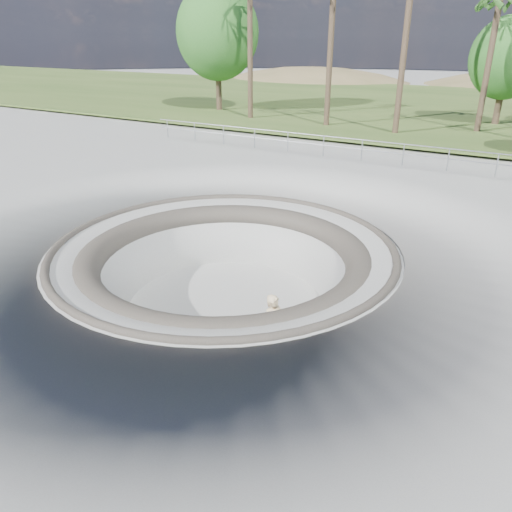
{
  "coord_description": "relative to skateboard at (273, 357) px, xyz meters",
  "views": [
    {
      "loc": [
        7.71,
        -11.31,
        5.79
      ],
      "look_at": [
        1.04,
        0.09,
        -0.1
      ],
      "focal_mm": 35.0,
      "sensor_mm": 36.0,
      "label": 1
    }
  ],
  "objects": [
    {
      "name": "skateboard",
      "position": [
        0.0,
        0.0,
        0.0
      ],
      "size": [
        0.82,
        0.51,
        0.08
      ],
      "color": "olive",
      "rests_on": "ground"
    },
    {
      "name": "safety_railing",
      "position": [
        -2.7,
        13.85,
        2.53
      ],
      "size": [
        25.0,
        0.06,
        1.03
      ],
      "color": "#92969A",
      "rests_on": "ground"
    },
    {
      "name": "grass_strip",
      "position": [
        -2.7,
        35.85,
        2.05
      ],
      "size": [
        180.0,
        36.0,
        0.12
      ],
      "color": "#395120",
      "rests_on": "ground"
    },
    {
      "name": "ground",
      "position": [
        -2.7,
        1.85,
        1.83
      ],
      "size": [
        180.0,
        180.0,
        0.0
      ],
      "primitive_type": "plane",
      "color": "#AFAFAA",
      "rests_on": "ground"
    },
    {
      "name": "skater",
      "position": [
        0.0,
        0.0,
        0.9
      ],
      "size": [
        0.6,
        0.74,
        1.77
      ],
      "primitive_type": "imported",
      "rotation": [
        0.0,
        0.0,
        1.26
      ],
      "color": "beige",
      "rests_on": "skateboard"
    },
    {
      "name": "distant_hills",
      "position": [
        1.08,
        59.02,
        -5.18
      ],
      "size": [
        103.2,
        45.0,
        28.6
      ],
      "color": "brown",
      "rests_on": "ground"
    },
    {
      "name": "bushy_tree_mid",
      "position": [
        1.61,
        28.25,
        6.22
      ],
      "size": [
        4.71,
        4.29,
        6.8
      ],
      "color": "brown",
      "rests_on": "ground"
    },
    {
      "name": "bushy_tree_left",
      "position": [
        -18.33,
        24.65,
        7.76
      ],
      "size": [
        6.43,
        5.84,
        9.27
      ],
      "color": "brown",
      "rests_on": "ground"
    },
    {
      "name": "skate_bowl",
      "position": [
        -2.7,
        1.85,
        0.01
      ],
      "size": [
        14.0,
        14.0,
        4.1
      ],
      "color": "#AFAFAA",
      "rests_on": "ground"
    }
  ]
}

